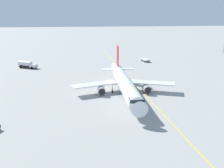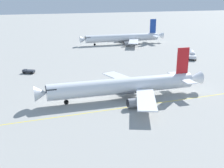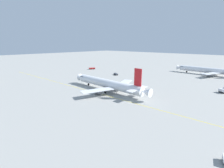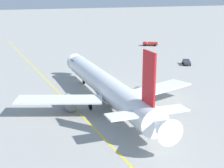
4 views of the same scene
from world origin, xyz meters
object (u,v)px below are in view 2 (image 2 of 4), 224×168
at_px(airliner_secondary, 123,38).
at_px(fuel_tanker_truck, 192,55).
at_px(baggage_truck_truck, 29,71).
at_px(airliner_main, 124,86).

bearing_deg(airliner_secondary, fuel_tanker_truck, 112.21).
height_order(fuel_tanker_truck, baggage_truck_truck, fuel_tanker_truck).
relative_size(airliner_main, fuel_tanker_truck, 5.08).
xyz_separation_m(airliner_main, airliner_secondary, (-24.82, -72.95, -0.03)).
distance_m(airliner_main, baggage_truck_truck, 37.62).
height_order(airliner_main, fuel_tanker_truck, airliner_main).
height_order(airliner_secondary, baggage_truck_truck, airliner_secondary).
distance_m(airliner_secondary, baggage_truck_truck, 63.49).
bearing_deg(baggage_truck_truck, airliner_main, 151.72).
bearing_deg(fuel_tanker_truck, airliner_secondary, -130.83).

